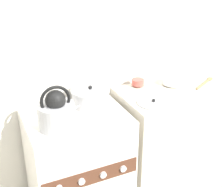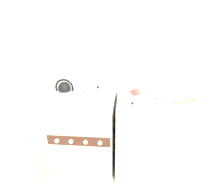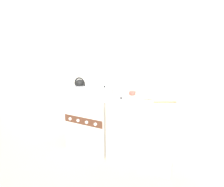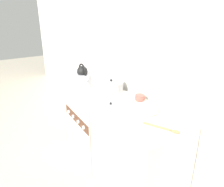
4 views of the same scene
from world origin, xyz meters
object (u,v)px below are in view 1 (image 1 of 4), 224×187
stove (79,166)px  kettle (57,112)px  cooking_pot (90,97)px  small_ceramic_bowl (138,82)px  loose_pot_lid (154,102)px  enamel_bowl (172,81)px

stove → kettle: kettle is taller
stove → kettle: (-0.15, -0.09, 0.52)m
stove → kettle: 0.55m
cooking_pot → small_ceramic_bowl: 0.43m
cooking_pot → loose_pot_lid: cooking_pot is taller
stove → enamel_bowl: enamel_bowl is taller
kettle → enamel_bowl: size_ratio=1.90×
kettle → small_ceramic_bowl: 0.78m
small_ceramic_bowl → loose_pot_lid: 0.31m
cooking_pot → loose_pot_lid: (0.38, -0.23, -0.02)m
kettle → loose_pot_lid: kettle is taller
stove → enamel_bowl: bearing=6.3°
stove → loose_pot_lid: 0.71m
cooking_pot → loose_pot_lid: 0.45m
cooking_pot → loose_pot_lid: bearing=-31.7°
cooking_pot → small_ceramic_bowl: size_ratio=2.90×
kettle → loose_pot_lid: (0.68, -0.02, -0.07)m
cooking_pot → stove: bearing=-142.7°
cooking_pot → kettle: bearing=-145.3°
small_ceramic_bowl → enamel_bowl: bearing=-20.8°
loose_pot_lid → stove: bearing=167.5°
kettle → small_ceramic_bowl: (0.73, 0.28, -0.04)m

